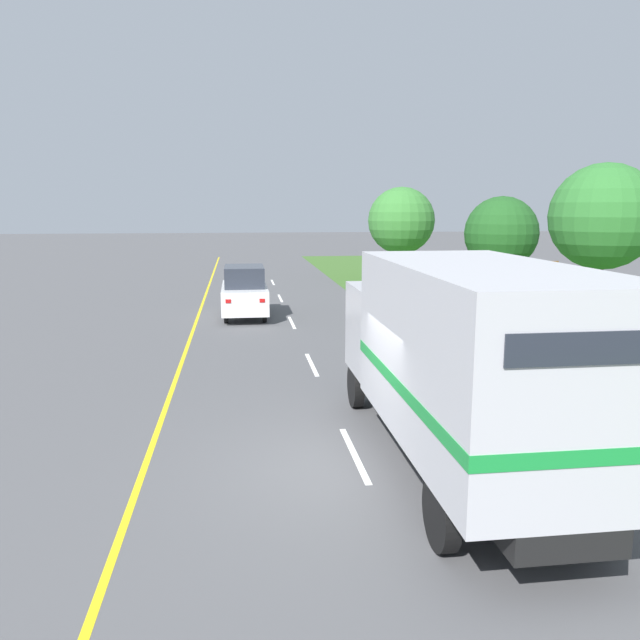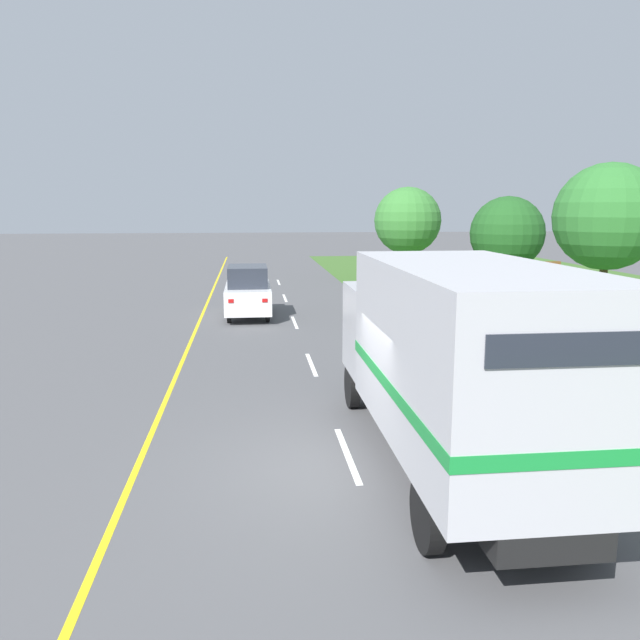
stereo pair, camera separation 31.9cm
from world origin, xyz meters
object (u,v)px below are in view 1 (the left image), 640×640
at_px(horse_trailer_truck, 462,356).
at_px(roadside_tree_near, 603,217).
at_px(lead_car_white, 245,292).
at_px(highway_sign, 525,296).
at_px(roadside_tree_far, 401,221).
at_px(roadside_tree_mid, 501,233).

xyz_separation_m(horse_trailer_truck, roadside_tree_near, (9.26, 11.25, 2.08)).
bearing_deg(lead_car_white, highway_sign, -41.40).
bearing_deg(roadside_tree_near, roadside_tree_far, 100.31).
bearing_deg(roadside_tree_mid, lead_car_white, -158.74).
bearing_deg(lead_car_white, horse_trailer_truck, -77.64).
distance_m(horse_trailer_truck, roadside_tree_near, 14.72).
relative_size(roadside_tree_mid, roadside_tree_far, 0.88).
bearing_deg(highway_sign, roadside_tree_far, 86.32).
bearing_deg(lead_car_white, roadside_tree_far, 51.46).
bearing_deg(highway_sign, horse_trailer_truck, -121.52).
distance_m(horse_trailer_truck, roadside_tree_far, 28.46).
distance_m(highway_sign, roadside_tree_far, 19.69).
height_order(horse_trailer_truck, lead_car_white, horse_trailer_truck).
xyz_separation_m(highway_sign, roadside_tree_near, (4.25, 3.09, 2.32)).
xyz_separation_m(roadside_tree_near, roadside_tree_far, (-3.00, 16.47, -0.48)).
xyz_separation_m(horse_trailer_truck, lead_car_white, (-3.41, 15.58, -0.96)).
distance_m(lead_car_white, roadside_tree_mid, 14.09).
height_order(horse_trailer_truck, roadside_tree_near, roadside_tree_near).
distance_m(highway_sign, roadside_tree_near, 5.75).
height_order(roadside_tree_near, roadside_tree_mid, roadside_tree_near).
xyz_separation_m(horse_trailer_truck, roadside_tree_mid, (9.58, 20.63, 1.12)).
xyz_separation_m(roadside_tree_mid, roadside_tree_far, (-3.32, 7.09, 0.48)).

